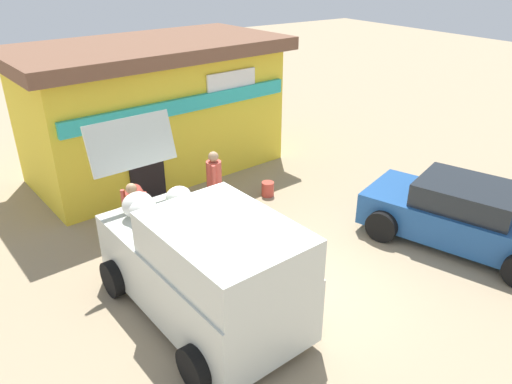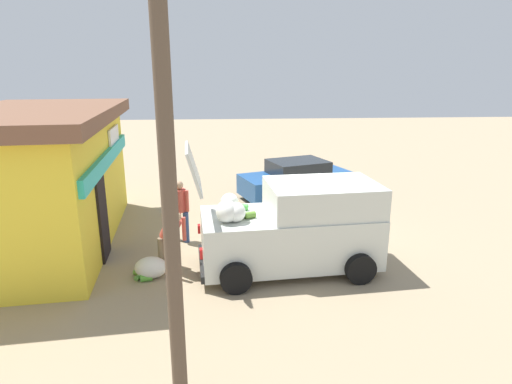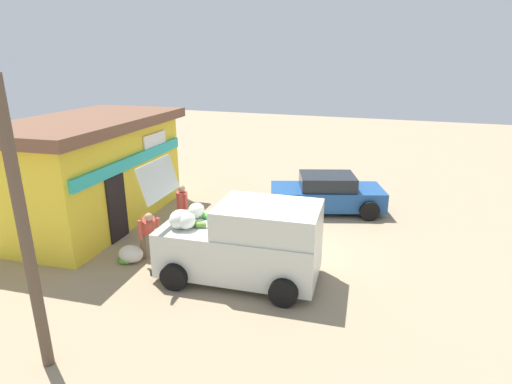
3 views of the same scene
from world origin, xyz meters
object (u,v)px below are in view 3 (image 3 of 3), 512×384
at_px(parked_sedan, 327,194).
at_px(unloaded_banana_pile, 131,254).
at_px(storefront_bar, 92,170).
at_px(paint_bucket, 200,211).
at_px(delivery_van, 244,242).
at_px(customer_bending, 149,231).
at_px(vendor_standing, 182,207).

bearing_deg(parked_sedan, unloaded_banana_pile, 143.95).
bearing_deg(storefront_bar, paint_bucket, -63.05).
height_order(storefront_bar, delivery_van, storefront_bar).
bearing_deg(paint_bucket, storefront_bar, 116.95).
bearing_deg(customer_bending, unloaded_banana_pile, 123.38).
bearing_deg(delivery_van, unloaded_banana_pile, 94.76).
height_order(storefront_bar, paint_bucket, storefront_bar).
distance_m(vendor_standing, paint_bucket, 1.90).
bearing_deg(paint_bucket, delivery_van, -138.38).
bearing_deg(delivery_van, paint_bucket, 41.62).
height_order(storefront_bar, parked_sedan, storefront_bar).
xyz_separation_m(delivery_van, customer_bending, (0.02, 2.81, -0.12)).
xyz_separation_m(parked_sedan, vendor_standing, (-3.77, 3.76, 0.32)).
height_order(storefront_bar, vendor_standing, storefront_bar).
xyz_separation_m(storefront_bar, delivery_van, (-1.90, -6.19, -0.81)).
relative_size(storefront_bar, delivery_van, 1.70).
xyz_separation_m(parked_sedan, customer_bending, (-5.53, 3.80, 0.23)).
bearing_deg(unloaded_banana_pile, customer_bending, -56.62).
height_order(unloaded_banana_pile, paint_bucket, unloaded_banana_pile).
height_order(delivery_van, customer_bending, delivery_van).
height_order(delivery_van, parked_sedan, delivery_van).
relative_size(parked_sedan, vendor_standing, 2.60).
xyz_separation_m(vendor_standing, unloaded_banana_pile, (-2.05, 0.48, -0.75)).
relative_size(storefront_bar, customer_bending, 5.04).
xyz_separation_m(vendor_standing, customer_bending, (-1.76, 0.04, -0.10)).
bearing_deg(paint_bucket, vendor_standing, -169.27).
relative_size(delivery_van, parked_sedan, 1.00).
xyz_separation_m(unloaded_banana_pile, paint_bucket, (3.75, -0.15, -0.03)).
height_order(parked_sedan, customer_bending, customer_bending).
xyz_separation_m(customer_bending, paint_bucket, (3.46, 0.28, -0.69)).
bearing_deg(vendor_standing, unloaded_banana_pile, 166.90).
relative_size(parked_sedan, unloaded_banana_pile, 5.40).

